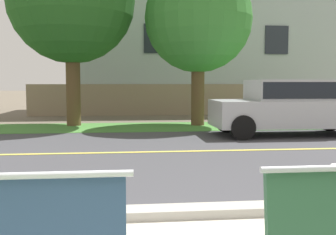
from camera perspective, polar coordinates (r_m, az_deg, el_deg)
name	(u,v)px	position (r m, az deg, el deg)	size (l,w,h in m)	color
ground_plane	(140,142)	(10.01, -4.00, -3.47)	(140.00, 140.00, 0.00)	#665B4C
curb_edge	(160,213)	(4.49, -1.08, -13.23)	(44.00, 0.30, 0.11)	#ADA89E
street_asphalt	(142,152)	(8.53, -3.60, -4.90)	(52.00, 8.00, 0.01)	#424247
road_centre_line	(142,152)	(8.53, -3.60, -4.87)	(48.00, 0.14, 0.01)	#E0CC4C
far_verge_grass	(136,127)	(13.38, -4.58, -1.34)	(48.00, 2.80, 0.02)	#478438
car_silver_far	(290,105)	(11.76, 16.82, 1.75)	(4.30, 1.86, 1.54)	#B2B5BC
shade_tree_left	(202,11)	(14.04, 4.80, 14.75)	(3.61, 3.61, 5.95)	brown
garden_wall	(174,100)	(18.48, 0.89, 2.54)	(13.00, 0.36, 1.40)	gray
house_across_street	(203,45)	(22.03, 5.00, 10.09)	(13.41, 6.91, 6.84)	#A3ADB2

